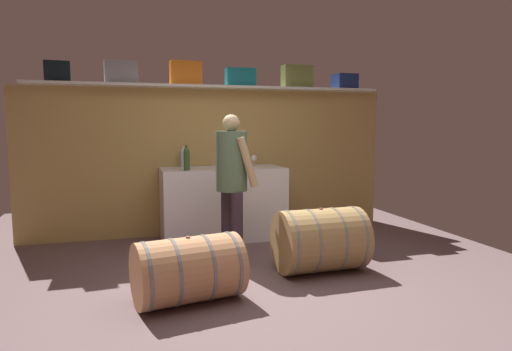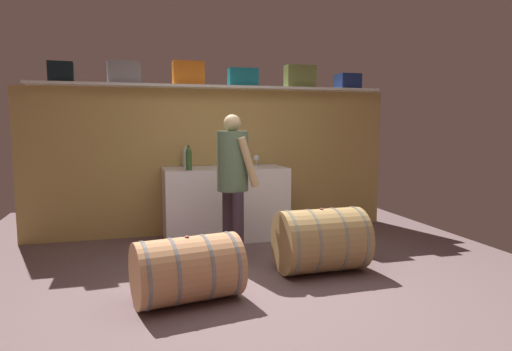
% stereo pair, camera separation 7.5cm
% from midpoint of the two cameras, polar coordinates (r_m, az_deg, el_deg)
% --- Properties ---
extents(ground_plane, '(6.17, 8.16, 0.02)m').
position_cam_midpoint_polar(ground_plane, '(4.58, -0.30, -12.50)').
color(ground_plane, '#655052').
extents(back_wall_panel, '(4.97, 0.10, 1.95)m').
position_cam_midpoint_polar(back_wall_panel, '(6.17, -4.87, 1.76)').
color(back_wall_panel, tan).
rests_on(back_wall_panel, ground).
extents(high_shelf_board, '(4.57, 0.40, 0.03)m').
position_cam_midpoint_polar(high_shelf_board, '(6.02, -4.69, 11.09)').
color(high_shelf_board, silver).
rests_on(high_shelf_board, back_wall_panel).
extents(toolcase_black, '(0.30, 0.31, 0.24)m').
position_cam_midpoint_polar(toolcase_black, '(5.97, -23.16, 11.93)').
color(toolcase_black, black).
rests_on(toolcase_black, high_shelf_board).
extents(toolcase_grey, '(0.41, 0.28, 0.27)m').
position_cam_midpoint_polar(toolcase_grey, '(5.92, -16.08, 12.41)').
color(toolcase_grey, gray).
rests_on(toolcase_grey, high_shelf_board).
extents(toolcase_orange, '(0.39, 0.22, 0.30)m').
position_cam_midpoint_polar(toolcase_orange, '(5.97, -8.23, 12.68)').
color(toolcase_orange, orange).
rests_on(toolcase_orange, high_shelf_board).
extents(toolcase_teal, '(0.39, 0.26, 0.24)m').
position_cam_midpoint_polar(toolcase_teal, '(6.11, -1.33, 12.31)').
color(toolcase_teal, '#147381').
rests_on(toolcase_teal, high_shelf_board).
extents(toolcase_olive, '(0.41, 0.22, 0.30)m').
position_cam_midpoint_polar(toolcase_olive, '(6.36, 5.93, 12.36)').
color(toolcase_olive, olive).
rests_on(toolcase_olive, high_shelf_board).
extents(toolcase_navy, '(0.30, 0.30, 0.21)m').
position_cam_midpoint_polar(toolcase_navy, '(6.65, 11.87, 11.58)').
color(toolcase_navy, navy).
rests_on(toolcase_navy, high_shelf_board).
extents(work_cabinet, '(1.57, 0.67, 0.93)m').
position_cam_midpoint_polar(work_cabinet, '(5.86, -3.56, -3.52)').
color(work_cabinet, white).
rests_on(work_cabinet, ground).
extents(wine_bottle_clear, '(0.07, 0.07, 0.27)m').
position_cam_midpoint_polar(wine_bottle_clear, '(5.95, -8.58, 2.28)').
color(wine_bottle_clear, '#AEC6BB').
rests_on(wine_bottle_clear, work_cabinet).
extents(wine_bottle_green, '(0.07, 0.07, 0.30)m').
position_cam_midpoint_polar(wine_bottle_green, '(5.51, -8.14, 2.15)').
color(wine_bottle_green, '#325327').
rests_on(wine_bottle_green, work_cabinet).
extents(wine_glass, '(0.08, 0.08, 0.15)m').
position_cam_midpoint_polar(wine_glass, '(6.00, 0.39, 2.19)').
color(wine_glass, white).
rests_on(wine_glass, work_cabinet).
extents(wine_barrel_near, '(0.95, 0.69, 0.56)m').
position_cam_midpoint_polar(wine_barrel_near, '(3.87, -8.13, -11.70)').
color(wine_barrel_near, tan).
rests_on(wine_barrel_near, ground).
extents(wine_barrel_far, '(0.87, 0.66, 0.65)m').
position_cam_midpoint_polar(wine_barrel_far, '(4.62, 8.69, -8.12)').
color(wine_barrel_far, '#A2804C').
rests_on(wine_barrel_far, ground).
extents(winemaker_pouring, '(0.42, 0.50, 1.59)m').
position_cam_midpoint_polar(winemaker_pouring, '(4.82, -2.48, 0.46)').
color(winemaker_pouring, '#352835').
rests_on(winemaker_pouring, ground).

